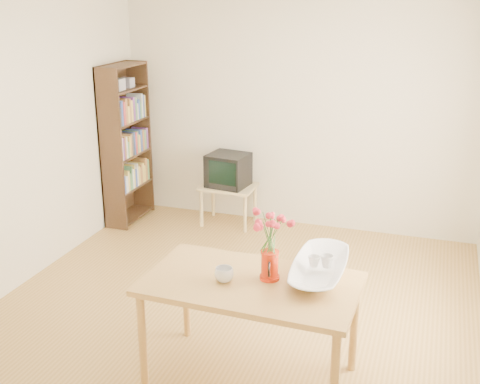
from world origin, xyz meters
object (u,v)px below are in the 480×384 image
(television, at_px, (229,169))
(bowl, at_px, (321,240))
(pitcher, at_px, (270,266))
(mug, at_px, (224,275))
(table, at_px, (251,292))

(television, bearing_deg, bowl, -50.60)
(pitcher, bearing_deg, bowl, 18.60)
(pitcher, xyz_separation_m, mug, (-0.27, -0.13, -0.04))
(table, bearing_deg, pitcher, 36.79)
(bowl, bearing_deg, mug, -151.11)
(table, distance_m, television, 2.91)
(pitcher, distance_m, television, 2.90)
(table, bearing_deg, bowl, 34.03)
(pitcher, relative_size, television, 0.45)
(table, relative_size, pitcher, 6.81)
(bowl, bearing_deg, table, -147.50)
(pitcher, bearing_deg, mug, -166.98)
(television, bearing_deg, mug, -63.54)
(bowl, bearing_deg, television, 121.98)
(table, xyz_separation_m, television, (-1.12, 2.69, -0.02))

